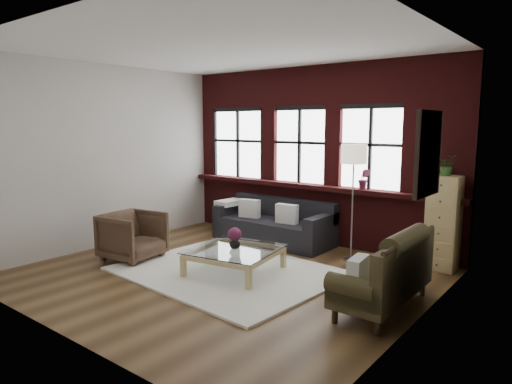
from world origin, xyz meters
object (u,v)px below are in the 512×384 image
Objects in this scene: coffee_table at (235,261)px; vase at (235,243)px; floor_lamp at (353,198)px; armchair at (133,236)px; drawer_chest at (444,223)px; vintage_settee at (383,272)px; dark_sofa at (273,221)px.

vase is at bearing 135.00° from coffee_table.
floor_lamp reaches higher than coffee_table.
vase is (1.76, 0.47, 0.08)m from armchair.
vintage_settee is at bearing -93.13° from drawer_chest.
drawer_chest is (2.30, 2.11, 0.52)m from coffee_table.
dark_sofa is 2.62× the size of armchair.
floor_lamp is at bearing -161.08° from drawer_chest.
dark_sofa is 2.54m from armchair.
floor_lamp is at bearing -60.36° from armchair.
vintage_settee reaches higher than coffee_table.
vintage_settee is at bearing -52.83° from floor_lamp.
drawer_chest is at bearing -65.51° from armchair.
vase is at bearing -137.53° from drawer_chest.
dark_sofa reaches higher than armchair.
vintage_settee is 1.96× the size of armchair.
coffee_table is (-2.19, -0.13, -0.26)m from vintage_settee.
drawer_chest is at bearing 86.87° from vintage_settee.
vintage_settee is at bearing 3.30° from coffee_table.
vase is at bearing -176.70° from vintage_settee.
floor_lamp is (-1.17, 1.54, 0.56)m from vintage_settee.
coffee_table is (0.62, -1.81, -0.22)m from dark_sofa.
vintage_settee is 0.83× the size of floor_lamp.
floor_lamp reaches higher than dark_sofa.
drawer_chest is (4.06, 2.58, 0.32)m from armchair.
dark_sofa is 3.28m from vintage_settee.
armchair is at bearing -142.43° from floor_lamp.
armchair is 0.72× the size of coffee_table.
drawer_chest reaches higher than vase.
dark_sofa reaches higher than vase.
vase is (0.62, -1.81, 0.07)m from dark_sofa.
floor_lamp is (1.02, 1.67, 0.82)m from coffee_table.
coffee_table is 2.12m from floor_lamp.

